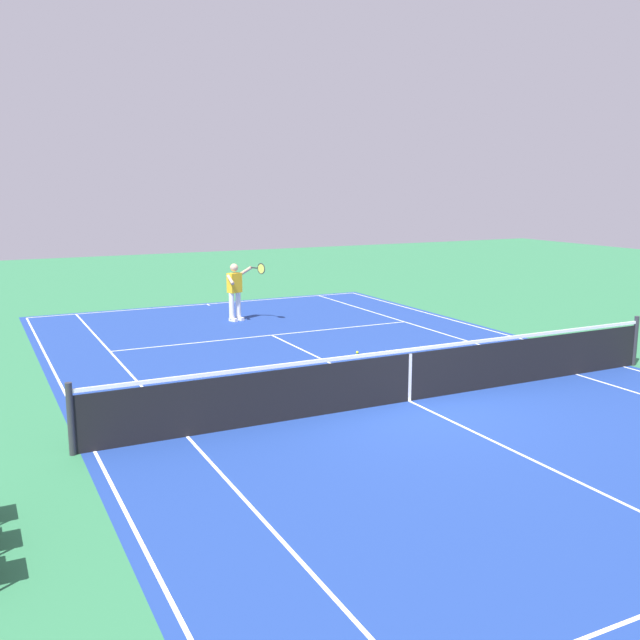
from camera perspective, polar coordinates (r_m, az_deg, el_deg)
ground_plane at (r=12.97m, az=7.18°, el=-6.49°), size 60.00×60.00×0.00m
court_slab at (r=12.97m, az=7.18°, el=-6.48°), size 24.20×11.40×0.00m
court_line_markings at (r=12.97m, az=7.18°, el=-6.47°), size 23.85×11.05×0.01m
tennis_net at (r=12.83m, az=7.23°, el=-4.39°), size 0.10×11.70×1.08m
tennis_player_near at (r=20.39m, az=-6.81°, el=2.51°), size 0.95×0.89×1.70m
tennis_ball at (r=16.40m, az=3.02°, el=-2.63°), size 0.07×0.07×0.07m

